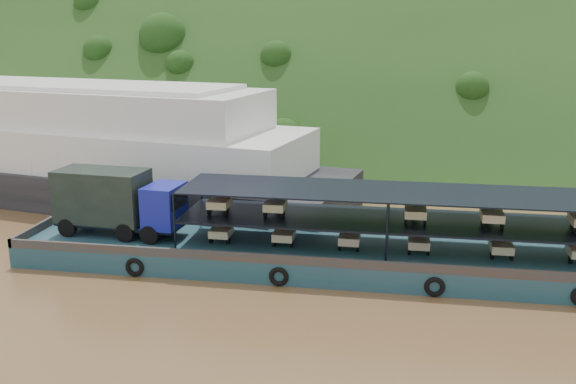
# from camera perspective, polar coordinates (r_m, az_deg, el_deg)

# --- Properties ---
(ground) EXTENTS (160.00, 160.00, 0.00)m
(ground) POSITION_cam_1_polar(r_m,az_deg,el_deg) (38.07, 2.21, -5.91)
(ground) COLOR brown
(ground) RESTS_ON ground
(hillside) EXTENTS (140.00, 39.60, 39.60)m
(hillside) POSITION_cam_1_polar(r_m,az_deg,el_deg) (72.76, 6.00, 3.89)
(hillside) COLOR black
(hillside) RESTS_ON ground
(cargo_barge) EXTENTS (35.00, 7.18, 5.08)m
(cargo_barge) POSITION_cam_1_polar(r_m,az_deg,el_deg) (36.84, 0.76, -4.51)
(cargo_barge) COLOR #15444C
(cargo_barge) RESTS_ON ground
(passenger_ferry) EXTENTS (45.91, 19.37, 9.03)m
(passenger_ferry) POSITION_cam_1_polar(r_m,az_deg,el_deg) (54.13, -18.41, 3.79)
(passenger_ferry) COLOR black
(passenger_ferry) RESTS_ON ground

